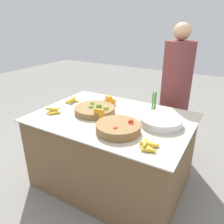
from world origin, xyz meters
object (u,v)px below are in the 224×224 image
object	(u,v)px
tomato_basket	(118,128)
vendor_person	(174,99)
lime_bowl	(95,110)
price_sign	(99,115)
metal_bowl	(161,121)

from	to	relation	value
tomato_basket	vendor_person	distance (m)	1.17
lime_bowl	vendor_person	xyz separation A→B (m)	(0.57, 0.91, -0.06)
tomato_basket	price_sign	xyz separation A→B (m)	(-0.26, 0.11, 0.02)
tomato_basket	vendor_person	world-z (taller)	vendor_person
lime_bowl	metal_bowl	xyz separation A→B (m)	(0.68, 0.08, 0.00)
tomato_basket	vendor_person	size ratio (longest dim) A/B	0.23
price_sign	vendor_person	size ratio (longest dim) A/B	0.07
metal_bowl	price_sign	bearing A→B (deg)	-158.27
price_sign	vendor_person	xyz separation A→B (m)	(0.43, 1.05, -0.08)
metal_bowl	vendor_person	bearing A→B (deg)	97.25
lime_bowl	tomato_basket	size ratio (longest dim) A/B	1.08
tomato_basket	vendor_person	bearing A→B (deg)	81.88
lime_bowl	vendor_person	distance (m)	1.08
metal_bowl	vendor_person	world-z (taller)	vendor_person
vendor_person	lime_bowl	bearing A→B (deg)	-122.20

